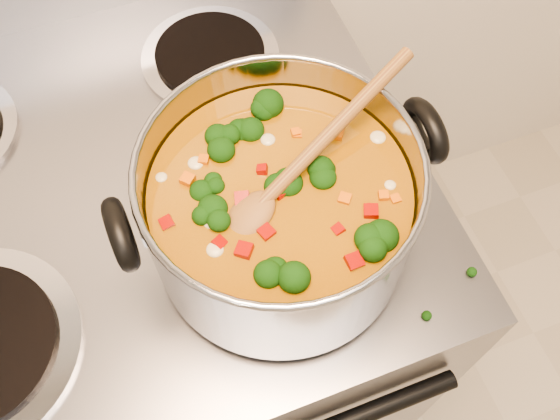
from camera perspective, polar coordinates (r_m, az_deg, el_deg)
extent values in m
cube|color=gray|center=(1.23, -10.38, -8.90)|extent=(0.79, 0.69, 0.92)
cylinder|color=#A5A5AD|center=(0.75, 0.81, -2.77)|extent=(0.24, 0.24, 0.01)
cylinder|color=black|center=(0.75, 0.82, -2.50)|extent=(0.19, 0.19, 0.01)
cylinder|color=#A5A5AD|center=(0.93, -6.37, 13.68)|extent=(0.20, 0.20, 0.01)
cylinder|color=black|center=(0.92, -6.42, 14.02)|extent=(0.16, 0.16, 0.01)
cylinder|color=#96979E|center=(0.67, 0.00, 0.25)|extent=(0.29, 0.29, 0.16)
torus|color=#96979E|center=(0.60, 0.00, 3.86)|extent=(0.29, 0.29, 0.01)
cylinder|color=#92560D|center=(0.69, 0.00, -0.58)|extent=(0.27, 0.27, 0.11)
torus|color=black|center=(0.61, -14.35, -2.17)|extent=(0.02, 0.08, 0.08)
torus|color=black|center=(0.67, 13.10, 7.10)|extent=(0.02, 0.08, 0.08)
ellipsoid|color=black|center=(0.68, -8.04, 6.19)|extent=(0.04, 0.04, 0.03)
ellipsoid|color=black|center=(0.59, -0.84, -6.80)|extent=(0.04, 0.04, 0.03)
ellipsoid|color=black|center=(0.65, -8.95, 3.12)|extent=(0.04, 0.04, 0.03)
ellipsoid|color=black|center=(0.62, 8.94, -3.08)|extent=(0.04, 0.04, 0.03)
ellipsoid|color=black|center=(0.60, -0.22, -5.12)|extent=(0.04, 0.04, 0.03)
ellipsoid|color=black|center=(0.68, -9.15, 5.96)|extent=(0.04, 0.04, 0.03)
ellipsoid|color=black|center=(0.70, -4.69, 9.02)|extent=(0.04, 0.04, 0.03)
ellipsoid|color=black|center=(0.65, 2.76, 4.12)|extent=(0.04, 0.04, 0.03)
ellipsoid|color=black|center=(0.70, -0.97, 9.61)|extent=(0.04, 0.04, 0.03)
ellipsoid|color=black|center=(0.65, -1.42, 3.32)|extent=(0.04, 0.04, 0.03)
ellipsoid|color=#981305|center=(0.67, -3.70, 6.02)|extent=(0.01, 0.01, 0.01)
ellipsoid|color=#981305|center=(0.65, -0.85, 3.10)|extent=(0.01, 0.01, 0.01)
ellipsoid|color=#981305|center=(0.62, -4.24, -1.45)|extent=(0.01, 0.01, 0.01)
ellipsoid|color=#981305|center=(0.60, 3.85, -5.34)|extent=(0.01, 0.01, 0.01)
ellipsoid|color=#981305|center=(0.65, 7.99, 3.22)|extent=(0.01, 0.01, 0.01)
ellipsoid|color=#981305|center=(0.60, 7.63, -5.88)|extent=(0.01, 0.01, 0.01)
ellipsoid|color=#981305|center=(0.68, 1.18, 7.50)|extent=(0.01, 0.01, 0.01)
ellipsoid|color=#981305|center=(0.68, -8.88, 6.16)|extent=(0.01, 0.01, 0.01)
ellipsoid|color=#981305|center=(0.65, 9.15, 2.77)|extent=(0.01, 0.01, 0.01)
ellipsoid|color=#981305|center=(0.64, 1.56, 1.62)|extent=(0.01, 0.01, 0.01)
ellipsoid|color=#981305|center=(0.69, -4.01, 8.45)|extent=(0.01, 0.01, 0.01)
ellipsoid|color=#981305|center=(0.66, -1.01, 5.27)|extent=(0.01, 0.01, 0.01)
ellipsoid|color=#981305|center=(0.66, 6.08, 4.36)|extent=(0.01, 0.01, 0.01)
ellipsoid|color=#C2570A|center=(0.66, 6.35, 3.99)|extent=(0.01, 0.01, 0.01)
ellipsoid|color=#C2570A|center=(0.60, -6.57, -4.87)|extent=(0.01, 0.01, 0.01)
ellipsoid|color=#C2570A|center=(0.64, 10.97, 1.07)|extent=(0.01, 0.01, 0.01)
ellipsoid|color=#C2570A|center=(0.63, 5.54, -0.02)|extent=(0.01, 0.01, 0.01)
ellipsoid|color=#C2570A|center=(0.68, -8.73, 6.25)|extent=(0.01, 0.01, 0.01)
ellipsoid|color=#C2570A|center=(0.66, 1.39, 5.26)|extent=(0.01, 0.01, 0.01)
ellipsoid|color=#C2570A|center=(0.60, 0.81, -4.29)|extent=(0.01, 0.01, 0.01)
ellipsoid|color=#C2570A|center=(0.66, 5.70, 4.14)|extent=(0.01, 0.01, 0.01)
ellipsoid|color=#C2570A|center=(0.62, -0.76, -0.86)|extent=(0.01, 0.01, 0.01)
ellipsoid|color=#C2570A|center=(0.58, -0.99, -8.54)|extent=(0.01, 0.01, 0.01)
ellipsoid|color=#C7B789|center=(0.68, 5.28, 6.92)|extent=(0.02, 0.02, 0.01)
ellipsoid|color=#C7B789|center=(0.63, -0.44, 0.83)|extent=(0.02, 0.02, 0.01)
ellipsoid|color=#C7B789|center=(0.68, -7.77, 6.91)|extent=(0.02, 0.02, 0.01)
ellipsoid|color=#C7B789|center=(0.68, -4.08, 7.18)|extent=(0.02, 0.02, 0.01)
ellipsoid|color=#C7B789|center=(0.66, 3.22, 4.21)|extent=(0.02, 0.02, 0.01)
ellipsoid|color=#C7B789|center=(0.65, -7.62, 2.26)|extent=(0.02, 0.02, 0.01)
ellipsoid|color=#C7B789|center=(0.64, 0.40, 1.94)|extent=(0.02, 0.02, 0.01)
ellipsoid|color=brown|center=(0.62, -2.95, -0.72)|extent=(0.08, 0.07, 0.03)
cylinder|color=brown|center=(0.64, 4.58, 7.00)|extent=(0.22, 0.11, 0.08)
ellipsoid|color=black|center=(0.85, -3.05, 8.31)|extent=(0.01, 0.01, 0.01)
ellipsoid|color=black|center=(0.71, 8.82, -13.10)|extent=(0.01, 0.01, 0.01)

